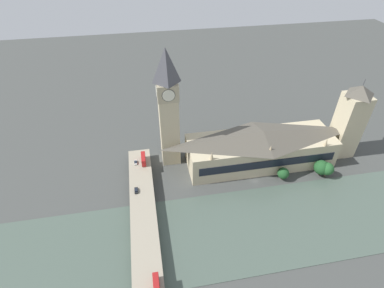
# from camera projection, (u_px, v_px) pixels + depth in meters

# --- Properties ---
(ground_plane) EXTENTS (600.00, 600.00, 0.00)m
(ground_plane) POSITION_uv_depth(u_px,v_px,m) (255.00, 181.00, 182.81)
(ground_plane) COLOR #424442
(river_water) EXTENTS (51.64, 360.00, 0.30)m
(river_water) POSITION_uv_depth(u_px,v_px,m) (276.00, 223.00, 158.04)
(river_water) COLOR #47564C
(river_water) RESTS_ON ground_plane
(parliament_hall) EXTENTS (28.34, 92.67, 24.78)m
(parliament_hall) POSITION_uv_depth(u_px,v_px,m) (261.00, 147.00, 189.52)
(parliament_hall) COLOR #C1B28E
(parliament_hall) RESTS_ON ground_plane
(clock_tower) EXTENTS (12.48, 12.48, 75.71)m
(clock_tower) POSITION_uv_depth(u_px,v_px,m) (168.00, 107.00, 174.55)
(clock_tower) COLOR #C1B28E
(clock_tower) RESTS_ON ground_plane
(victoria_tower) EXTENTS (14.15, 14.15, 54.04)m
(victoria_tower) POSITION_uv_depth(u_px,v_px,m) (349.00, 121.00, 189.90)
(victoria_tower) COLOR #C1B28E
(victoria_tower) RESTS_ON ground_plane
(road_bridge) EXTENTS (135.28, 13.59, 5.99)m
(road_bridge) POSITION_uv_depth(u_px,v_px,m) (145.00, 238.00, 145.45)
(road_bridge) COLOR gray
(road_bridge) RESTS_ON ground_plane
(double_decker_bus_lead) EXTENTS (10.01, 2.62, 4.83)m
(double_decker_bus_lead) POSITION_uv_depth(u_px,v_px,m) (143.00, 159.00, 186.21)
(double_decker_bus_lead) COLOR red
(double_decker_bus_lead) RESTS_ON road_bridge
(double_decker_bus_mid) EXTENTS (10.92, 2.61, 4.57)m
(double_decker_bus_mid) POSITION_uv_depth(u_px,v_px,m) (157.00, 287.00, 122.90)
(double_decker_bus_mid) COLOR red
(double_decker_bus_mid) RESTS_ON road_bridge
(car_northbound_mid) EXTENTS (4.61, 1.92, 1.45)m
(car_northbound_mid) POSITION_uv_depth(u_px,v_px,m) (136.00, 190.00, 167.77)
(car_northbound_mid) COLOR black
(car_northbound_mid) RESTS_ON road_bridge
(car_northbound_tail) EXTENTS (4.27, 1.77, 1.32)m
(car_northbound_tail) POSITION_uv_depth(u_px,v_px,m) (136.00, 162.00, 186.59)
(car_northbound_tail) COLOR silver
(car_northbound_tail) RESTS_ON road_bridge
(tree_embankment_near) EXTENTS (7.02, 7.02, 8.57)m
(tree_embankment_near) POSITION_uv_depth(u_px,v_px,m) (283.00, 173.00, 181.13)
(tree_embankment_near) COLOR brown
(tree_embankment_near) RESTS_ON ground_plane
(tree_embankment_mid) EXTENTS (9.09, 9.09, 10.78)m
(tree_embankment_mid) POSITION_uv_depth(u_px,v_px,m) (321.00, 167.00, 183.49)
(tree_embankment_mid) COLOR brown
(tree_embankment_mid) RESTS_ON ground_plane
(tree_embankment_far) EXTENTS (7.93, 7.93, 10.53)m
(tree_embankment_far) POSITION_uv_depth(u_px,v_px,m) (327.00, 169.00, 182.07)
(tree_embankment_far) COLOR brown
(tree_embankment_far) RESTS_ON ground_plane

